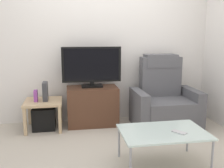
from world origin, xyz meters
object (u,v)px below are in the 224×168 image
(coffee_table, at_px, (163,133))
(television, at_px, (92,66))
(cell_phone, at_px, (179,132))
(recliner_armchair, at_px, (164,101))
(tv_stand, at_px, (92,106))
(subwoofer_box, at_px, (44,118))
(book_upright, at_px, (36,96))
(game_console, at_px, (45,91))
(side_table, at_px, (43,105))

(coffee_table, bearing_deg, television, 112.84)
(cell_phone, bearing_deg, coffee_table, 117.09)
(television, xyz_separation_m, recliner_armchair, (1.10, -0.21, -0.54))
(tv_stand, distance_m, cell_phone, 1.68)
(television, xyz_separation_m, subwoofer_box, (-0.73, -0.08, -0.75))
(recliner_armchair, bearing_deg, cell_phone, -107.58)
(coffee_table, height_order, cell_phone, cell_phone)
(recliner_armchair, bearing_deg, coffee_table, -114.47)
(tv_stand, distance_m, recliner_armchair, 1.12)
(tv_stand, xyz_separation_m, cell_phone, (0.76, -1.50, 0.10))
(recliner_armchair, relative_size, book_upright, 6.56)
(cell_phone, bearing_deg, book_upright, 101.75)
(book_upright, height_order, cell_phone, book_upright)
(tv_stand, xyz_separation_m, book_upright, (-0.83, -0.09, 0.21))
(recliner_armchair, height_order, cell_phone, recliner_armchair)
(tv_stand, bearing_deg, cell_phone, -63.27)
(television, bearing_deg, game_console, -173.87)
(side_table, xyz_separation_m, book_upright, (-0.10, -0.02, 0.15))
(subwoofer_box, height_order, cell_phone, cell_phone)
(coffee_table, distance_m, cell_phone, 0.17)
(side_table, xyz_separation_m, game_console, (0.03, 0.01, 0.20))
(side_table, bearing_deg, tv_stand, 5.16)
(game_console, distance_m, coffee_table, 1.90)
(television, bearing_deg, subwoofer_box, -173.39)
(television, xyz_separation_m, book_upright, (-0.83, -0.10, -0.41))
(tv_stand, bearing_deg, book_upright, -174.09)
(tv_stand, distance_m, game_console, 0.75)
(tv_stand, height_order, recliner_armchair, recliner_armchair)
(television, distance_m, coffee_table, 1.66)
(recliner_armchair, distance_m, cell_phone, 1.36)
(tv_stand, relative_size, book_upright, 4.69)
(tv_stand, relative_size, cell_phone, 5.15)
(game_console, bearing_deg, television, 6.13)
(television, relative_size, coffee_table, 1.00)
(subwoofer_box, bearing_deg, side_table, -63.43)
(game_console, xyz_separation_m, coffee_table, (1.31, -1.37, -0.20))
(subwoofer_box, xyz_separation_m, coffee_table, (1.34, -1.36, 0.20))
(subwoofer_box, xyz_separation_m, game_console, (0.04, 0.01, 0.40))
(side_table, height_order, cell_phone, side_table)
(recliner_armchair, distance_m, book_upright, 1.94)
(recliner_armchair, relative_size, side_table, 2.00)
(tv_stand, bearing_deg, coffee_table, -66.89)
(recliner_armchair, xyz_separation_m, game_console, (-1.79, 0.13, 0.19))
(tv_stand, relative_size, coffee_table, 0.86)
(subwoofer_box, bearing_deg, game_console, 15.95)
(side_table, bearing_deg, subwoofer_box, 116.57)
(recliner_armchair, xyz_separation_m, subwoofer_box, (-1.83, 0.12, -0.21))
(subwoofer_box, relative_size, book_upright, 1.99)
(television, relative_size, recliner_armchair, 0.83)
(coffee_table, bearing_deg, subwoofer_box, 134.56)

